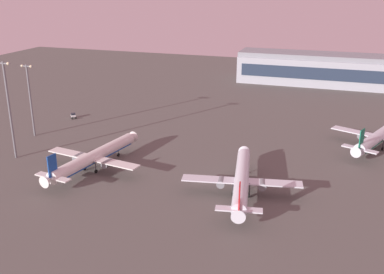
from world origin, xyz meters
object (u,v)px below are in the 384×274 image
pushback_tug (73,116)px  airplane_far_stand (242,180)px  airplane_near_gate (379,136)px  apron_light_west (9,105)px  airplane_terminal_side (94,157)px  apron_light_central (30,96)px

pushback_tug → airplane_far_stand: bearing=-70.9°
airplane_far_stand → pushback_tug: (-79.67, 44.75, -2.83)m
airplane_near_gate → airplane_far_stand: bearing=-104.4°
pushback_tug → apron_light_west: bearing=-122.8°
airplane_terminal_side → pushback_tug: size_ratio=11.50×
pushback_tug → apron_light_west: (6.63, -42.87, 16.09)m
airplane_far_stand → pushback_tug: size_ratio=11.46×
airplane_far_stand → airplane_near_gate: airplane_near_gate is taller
airplane_far_stand → apron_light_west: bearing=168.0°
airplane_terminal_side → airplane_near_gate: bearing=39.2°
apron_light_central → airplane_terminal_side: bearing=-28.9°
pushback_tug → apron_light_central: apron_light_central is taller
airplane_near_gate → airplane_terminal_side: bearing=-127.8°
airplane_terminal_side → airplane_near_gate: size_ratio=1.03×
airplane_far_stand → pushback_tug: bearing=140.1°
apron_light_west → pushback_tug: bearing=98.8°
airplane_near_gate → apron_light_west: apron_light_west is taller
airplane_terminal_side → apron_light_central: apron_light_central is taller
airplane_far_stand → airplane_terminal_side: size_ratio=1.00×
airplane_near_gate → pushback_tug: airplane_near_gate is taller
apron_light_west → apron_light_central: apron_light_west is taller
airplane_far_stand → apron_light_west: size_ratio=1.31×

